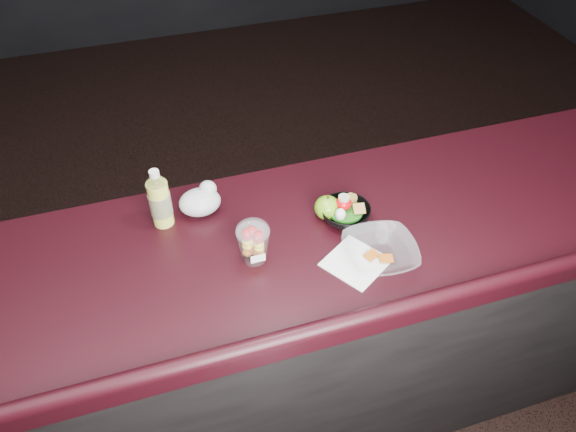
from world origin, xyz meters
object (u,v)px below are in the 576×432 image
Objects in this scene: green_apple at (327,208)px; snack_bowl at (345,212)px; takeout_bowl at (380,253)px; lemonade_bottle at (160,202)px; fruit_cup at (253,241)px.

snack_bowl is at bearing -30.72° from green_apple.
green_apple is 0.24m from takeout_bowl.
lemonade_bottle reaches higher than snack_bowl.
fruit_cup is 0.70× the size of snack_bowl.
fruit_cup is 0.59× the size of takeout_bowl.
snack_bowl reaches higher than takeout_bowl.
fruit_cup reaches higher than snack_bowl.
green_apple is (0.50, -0.13, -0.05)m from lemonade_bottle.
lemonade_bottle is at bearing 134.65° from fruit_cup.
lemonade_bottle is 0.52m from green_apple.
lemonade_bottle is 0.33m from fruit_cup.
green_apple and snack_bowl have the same top height.
green_apple is 0.43× the size of snack_bowl.
snack_bowl is at bearing 13.33° from fruit_cup.
green_apple is at bearing 110.78° from takeout_bowl.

